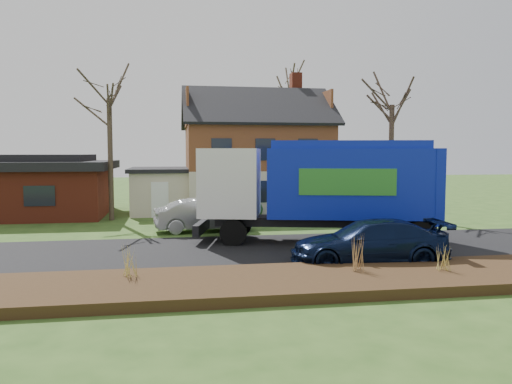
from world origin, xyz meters
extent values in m
plane|color=#2B4C19|center=(0.00, 0.00, 0.00)|extent=(120.00, 120.00, 0.00)
cube|color=black|center=(0.00, 0.00, 0.01)|extent=(80.00, 7.00, 0.02)
cube|color=black|center=(0.00, -5.30, 0.15)|extent=(80.00, 3.50, 0.30)
cube|color=beige|center=(2.00, 14.00, 1.35)|extent=(9.00, 7.50, 2.70)
cube|color=#532E17|center=(2.00, 14.00, 4.10)|extent=(9.00, 7.50, 2.80)
cube|color=maroon|center=(5.00, 15.00, 8.46)|extent=(0.70, 0.90, 1.60)
cube|color=beige|center=(-4.20, 13.50, 1.30)|extent=(3.50, 5.50, 2.60)
cube|color=black|center=(-4.20, 13.50, 2.72)|extent=(3.90, 5.90, 0.24)
cube|color=maroon|center=(-12.00, 13.00, 1.40)|extent=(9.00, 7.50, 2.80)
cube|color=black|center=(-12.00, 13.00, 3.05)|extent=(9.80, 8.20, 0.50)
cube|color=black|center=(-12.00, 13.00, 3.50)|extent=(7.00, 6.00, 0.40)
cylinder|color=black|center=(-0.99, 1.23, 0.55)|extent=(1.16, 0.62, 1.11)
cylinder|color=black|center=(-0.46, 3.40, 0.55)|extent=(1.16, 0.62, 1.11)
cylinder|color=black|center=(4.90, -0.21, 0.55)|extent=(1.16, 0.62, 1.11)
cylinder|color=black|center=(5.43, 1.96, 0.55)|extent=(1.16, 0.62, 1.11)
cylinder|color=black|center=(6.24, -0.54, 0.55)|extent=(1.16, 0.62, 1.11)
cylinder|color=black|center=(6.77, 1.63, 0.55)|extent=(1.16, 0.62, 1.11)
cube|color=black|center=(2.89, 1.43, 0.90)|extent=(9.19, 3.41, 0.37)
cube|color=white|center=(-0.99, 2.37, 2.55)|extent=(3.01, 3.16, 2.87)
cube|color=black|center=(-2.12, 2.65, 2.71)|extent=(0.64, 2.29, 0.96)
cube|color=black|center=(-2.23, 2.68, 0.59)|extent=(0.89, 2.65, 0.48)
cube|color=#0D1EA3|center=(3.87, 1.19, 2.55)|extent=(7.14, 4.17, 2.87)
cube|color=#0D1EA3|center=(3.87, 1.19, 4.15)|extent=(6.75, 3.79, 0.32)
cube|color=#0D1EA3|center=(7.23, 0.37, 2.45)|extent=(1.00, 2.72, 3.08)
cube|color=#2C822A|center=(3.40, -0.09, 2.66)|extent=(3.73, 0.95, 1.06)
cube|color=#2C822A|center=(4.04, 2.54, 2.66)|extent=(3.73, 0.95, 1.06)
imported|color=#999CA0|center=(-1.96, 5.16, 0.78)|extent=(4.88, 2.11, 1.56)
imported|color=black|center=(3.12, -3.04, 0.77)|extent=(5.45, 2.54, 1.54)
cylinder|color=#46382A|center=(-6.87, 10.05, 3.41)|extent=(0.28, 0.28, 6.82)
cylinder|color=#443328|center=(9.41, 9.13, 3.32)|extent=(0.30, 0.30, 6.63)
cylinder|color=#433628|center=(6.27, 22.09, 4.63)|extent=(0.35, 0.35, 9.27)
cone|color=tan|center=(-4.70, -4.54, 0.77)|extent=(0.04, 0.04, 0.93)
cone|color=tan|center=(-4.85, -4.54, 0.77)|extent=(0.04, 0.04, 0.93)
cone|color=tan|center=(-4.54, -4.54, 0.77)|extent=(0.04, 0.04, 0.93)
cone|color=tan|center=(-4.70, -4.41, 0.77)|extent=(0.04, 0.04, 0.93)
cone|color=tan|center=(-4.70, -4.66, 0.77)|extent=(0.04, 0.04, 0.93)
cone|color=#A77C49|center=(2.03, -4.91, 0.84)|extent=(0.05, 0.05, 1.07)
cone|color=#A77C49|center=(1.86, -4.91, 0.84)|extent=(0.05, 0.05, 1.07)
cone|color=#A77C49|center=(2.20, -4.91, 0.84)|extent=(0.05, 0.05, 1.07)
cone|color=#A77C49|center=(2.03, -4.78, 0.84)|extent=(0.05, 0.05, 1.07)
cone|color=#A77C49|center=(2.03, -5.05, 0.84)|extent=(0.05, 0.05, 1.07)
cone|color=tan|center=(4.56, -5.31, 0.72)|extent=(0.04, 0.04, 0.84)
cone|color=tan|center=(4.41, -5.31, 0.72)|extent=(0.04, 0.04, 0.84)
cone|color=tan|center=(4.71, -5.31, 0.72)|extent=(0.04, 0.04, 0.84)
cone|color=tan|center=(4.56, -5.19, 0.72)|extent=(0.04, 0.04, 0.84)
cone|color=tan|center=(4.56, -5.43, 0.72)|extent=(0.04, 0.04, 0.84)
camera|label=1|loc=(-3.38, -18.90, 3.82)|focal=35.00mm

